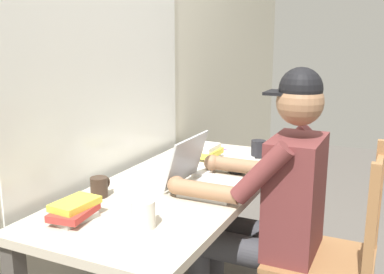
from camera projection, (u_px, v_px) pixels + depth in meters
back_wall at (102, 52)px, 2.11m from camera, size 6.00×0.08×2.60m
desk at (182, 200)px, 2.08m from camera, size 1.58×0.69×0.70m
seated_person at (270, 198)px, 1.90m from camera, size 0.50×0.60×1.25m
wooden_chair at (334, 259)px, 1.83m from camera, size 0.42×0.42×0.94m
laptop at (204, 176)px, 1.97m from camera, size 0.33×0.30×0.23m
computer_mouse at (236, 170)px, 2.19m from camera, size 0.06×0.10×0.03m
coffee_mug_white at (143, 214)px, 1.56m from camera, size 0.12×0.09×0.10m
coffee_mug_dark at (100, 187)px, 1.87m from camera, size 0.11×0.07×0.09m
coffee_mug_spare at (258, 149)px, 2.49m from camera, size 0.12×0.08×0.10m
book_stack_main at (206, 153)px, 2.41m from camera, size 0.19×0.14×0.09m
book_stack_side at (74, 210)px, 1.63m from camera, size 0.21×0.15×0.07m
paper_pile_near_laptop at (197, 168)px, 2.26m from camera, size 0.24×0.20×0.01m
paper_pile_back_corner at (238, 158)px, 2.45m from camera, size 0.26×0.24×0.01m
paper_pile_side at (188, 151)px, 2.61m from camera, size 0.20×0.17×0.01m
landscape_photo_print at (214, 150)px, 2.64m from camera, size 0.15×0.13×0.00m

